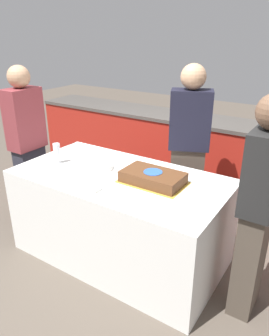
{
  "coord_description": "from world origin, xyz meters",
  "views": [
    {
      "loc": [
        1.42,
        -1.95,
        1.87
      ],
      "look_at": [
        0.15,
        0.0,
        0.87
      ],
      "focal_mm": 35.0,
      "sensor_mm": 36.0,
      "label": 1
    }
  ],
  "objects_px": {
    "plate_stack": "(101,167)",
    "person_seated_left": "(28,145)",
    "cake": "(153,177)",
    "wine_glass": "(57,150)",
    "person_cutting_cake": "(188,150)",
    "person_seated_right": "(258,209)"
  },
  "relations": [
    {
      "from": "plate_stack",
      "to": "person_seated_left",
      "type": "bearing_deg",
      "value": -178.41
    },
    {
      "from": "cake",
      "to": "wine_glass",
      "type": "relative_size",
      "value": 2.82
    },
    {
      "from": "plate_stack",
      "to": "person_seated_left",
      "type": "relative_size",
      "value": 0.12
    },
    {
      "from": "person_cutting_cake",
      "to": "person_seated_left",
      "type": "xyz_separation_m",
      "value": [
        -1.39,
        -0.68,
        -0.02
      ]
    },
    {
      "from": "plate_stack",
      "to": "person_cutting_cake",
      "type": "xyz_separation_m",
      "value": [
        0.5,
        0.65,
        0.05
      ]
    },
    {
      "from": "cake",
      "to": "person_cutting_cake",
      "type": "bearing_deg",
      "value": 90.0
    },
    {
      "from": "wine_glass",
      "to": "person_seated_left",
      "type": "distance_m",
      "value": 0.49
    },
    {
      "from": "cake",
      "to": "plate_stack",
      "type": "xyz_separation_m",
      "value": [
        -0.5,
        -0.01,
        -0.02
      ]
    },
    {
      "from": "person_cutting_cake",
      "to": "person_seated_right",
      "type": "height_order",
      "value": "person_cutting_cake"
    },
    {
      "from": "cake",
      "to": "person_cutting_cake",
      "type": "relative_size",
      "value": 0.32
    },
    {
      "from": "wine_glass",
      "to": "person_seated_right",
      "type": "relative_size",
      "value": 0.12
    },
    {
      "from": "cake",
      "to": "plate_stack",
      "type": "bearing_deg",
      "value": -179.14
    },
    {
      "from": "cake",
      "to": "person_seated_right",
      "type": "relative_size",
      "value": 0.33
    },
    {
      "from": "plate_stack",
      "to": "person_seated_left",
      "type": "distance_m",
      "value": 0.89
    },
    {
      "from": "plate_stack",
      "to": "person_cutting_cake",
      "type": "bearing_deg",
      "value": 52.62
    },
    {
      "from": "person_cutting_cake",
      "to": "person_seated_left",
      "type": "height_order",
      "value": "person_cutting_cake"
    },
    {
      "from": "person_seated_left",
      "to": "person_seated_right",
      "type": "distance_m",
      "value": 2.18
    },
    {
      "from": "cake",
      "to": "wine_glass",
      "type": "height_order",
      "value": "wine_glass"
    },
    {
      "from": "person_seated_right",
      "to": "plate_stack",
      "type": "bearing_deg",
      "value": -91.09
    },
    {
      "from": "plate_stack",
      "to": "person_seated_right",
      "type": "xyz_separation_m",
      "value": [
        1.3,
        -0.02,
        0.02
      ]
    },
    {
      "from": "plate_stack",
      "to": "wine_glass",
      "type": "distance_m",
      "value": 0.43
    },
    {
      "from": "cake",
      "to": "person_seated_left",
      "type": "bearing_deg",
      "value": -178.67
    }
  ]
}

